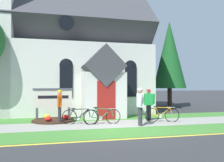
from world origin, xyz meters
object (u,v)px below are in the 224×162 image
(bicycle_green, at_px, (102,116))
(roadside_conifer, at_px, (169,55))
(bicycle_yellow, at_px, (162,115))
(bicycle_orange, at_px, (80,117))
(cyclist_in_white_jersey, at_px, (140,103))
(cyclist_in_yellow_jersey, at_px, (149,102))
(cyclist_in_orange_jersey, at_px, (60,104))
(church_sign, at_px, (53,99))

(bicycle_green, distance_m, roadside_conifer, 11.89)
(bicycle_yellow, xyz_separation_m, roadside_conifer, (4.68, 8.02, 4.22))
(bicycle_orange, xyz_separation_m, cyclist_in_white_jersey, (2.65, -1.08, 0.65))
(bicycle_yellow, xyz_separation_m, cyclist_in_yellow_jersey, (-0.49, 0.54, 0.60))
(bicycle_orange, xyz_separation_m, bicycle_green, (1.06, -0.20, 0.01))
(cyclist_in_white_jersey, height_order, roadside_conifer, roadside_conifer)
(roadside_conifer, bearing_deg, cyclist_in_yellow_jersey, -124.62)
(bicycle_green, relative_size, roadside_conifer, 0.24)
(bicycle_yellow, distance_m, roadside_conifer, 10.20)
(bicycle_orange, distance_m, cyclist_in_orange_jersey, 1.22)
(bicycle_orange, xyz_separation_m, cyclist_in_yellow_jersey, (3.63, 0.28, 0.60))
(roadside_conifer, bearing_deg, bicycle_orange, -138.57)
(cyclist_in_yellow_jersey, bearing_deg, cyclist_in_orange_jersey, 176.54)
(bicycle_yellow, bearing_deg, bicycle_green, 179.01)
(bicycle_orange, bearing_deg, roadside_conifer, 41.43)
(bicycle_green, bearing_deg, church_sign, 138.66)
(cyclist_in_white_jersey, relative_size, roadside_conifer, 0.23)
(church_sign, bearing_deg, roadside_conifer, 30.80)
(church_sign, xyz_separation_m, bicycle_yellow, (5.34, -2.05, -0.75))
(church_sign, distance_m, cyclist_in_white_jersey, 4.81)
(bicycle_green, height_order, cyclist_in_yellow_jersey, cyclist_in_yellow_jersey)
(church_sign, relative_size, bicycle_orange, 1.27)
(bicycle_yellow, relative_size, bicycle_orange, 1.00)
(bicycle_orange, relative_size, bicycle_green, 0.93)
(bicycle_yellow, distance_m, bicycle_green, 3.07)
(church_sign, relative_size, roadside_conifer, 0.28)
(church_sign, bearing_deg, cyclist_in_white_jersey, -36.63)
(bicycle_orange, bearing_deg, cyclist_in_orange_jersey, 148.57)
(roadside_conifer, bearing_deg, bicycle_green, -134.17)
(bicycle_green, bearing_deg, cyclist_in_yellow_jersey, 10.72)
(cyclist_in_white_jersey, distance_m, roadside_conifer, 11.35)
(church_sign, relative_size, cyclist_in_white_jersey, 1.21)
(cyclist_in_white_jersey, bearing_deg, bicycle_orange, 157.88)
(cyclist_in_yellow_jersey, xyz_separation_m, roadside_conifer, (5.17, 7.48, 3.63))
(church_sign, xyz_separation_m, bicycle_orange, (1.22, -1.80, -0.76))
(bicycle_green, xyz_separation_m, roadside_conifer, (7.74, 7.97, 4.22))
(cyclist_in_yellow_jersey, bearing_deg, church_sign, 162.69)
(cyclist_in_white_jersey, bearing_deg, cyclist_in_orange_jersey, 155.34)
(church_sign, bearing_deg, bicycle_orange, -55.89)
(bicycle_yellow, bearing_deg, roadside_conifer, 59.76)
(bicycle_orange, bearing_deg, church_sign, 124.11)
(bicycle_green, xyz_separation_m, cyclist_in_yellow_jersey, (2.58, 0.49, 0.59))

